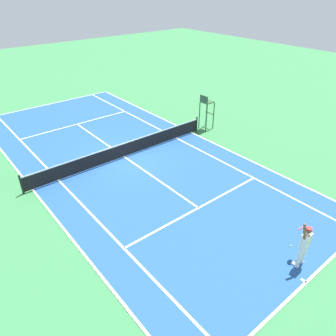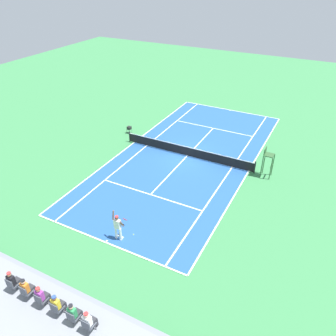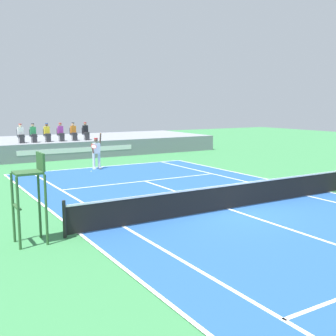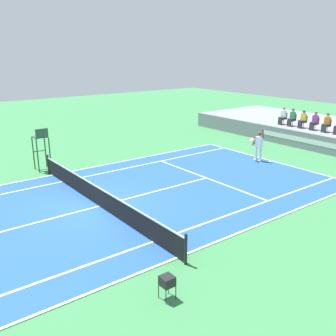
{
  "view_description": "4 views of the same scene",
  "coord_description": "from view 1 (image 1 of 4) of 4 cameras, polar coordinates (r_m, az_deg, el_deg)",
  "views": [
    {
      "loc": [
        8.65,
        14.74,
        9.33
      ],
      "look_at": [
        -0.17,
        3.94,
        1.0
      ],
      "focal_mm": 34.35,
      "sensor_mm": 36.0,
      "label": 1
    },
    {
      "loc": [
        -10.22,
        23.31,
        14.6
      ],
      "look_at": [
        -0.17,
        3.94,
        1.0
      ],
      "focal_mm": 35.74,
      "sensor_mm": 36.0,
      "label": 2
    },
    {
      "loc": [
        -9.26,
        -11.04,
        3.69
      ],
      "look_at": [
        -0.17,
        3.94,
        1.0
      ],
      "focal_mm": 44.18,
      "sensor_mm": 36.0,
      "label": 3
    },
    {
      "loc": [
        14.19,
        -6.99,
        6.57
      ],
      "look_at": [
        -0.17,
        3.94,
        1.0
      ],
      "focal_mm": 40.85,
      "sensor_mm": 36.0,
      "label": 4
    }
  ],
  "objects": [
    {
      "name": "court",
      "position": [
        19.46,
        -7.74,
        1.95
      ],
      "size": [
        11.08,
        23.88,
        0.03
      ],
      "color": "#235193",
      "rests_on": "ground"
    },
    {
      "name": "tennis_player",
      "position": [
        12.9,
        22.99,
        -12.44
      ],
      "size": [
        0.76,
        0.62,
        2.08
      ],
      "color": "white",
      "rests_on": "ground"
    },
    {
      "name": "net",
      "position": [
        19.22,
        -7.84,
        3.29
      ],
      "size": [
        11.98,
        0.1,
        1.07
      ],
      "color": "black",
      "rests_on": "ground"
    },
    {
      "name": "tennis_ball",
      "position": [
        14.15,
        20.97,
        -12.76
      ],
      "size": [
        0.07,
        0.07,
        0.07
      ],
      "primitive_type": "sphere",
      "color": "#D1E533",
      "rests_on": "ground"
    },
    {
      "name": "ground_plane",
      "position": [
        19.47,
        -7.74,
        1.92
      ],
      "size": [
        80.0,
        80.0,
        0.0
      ],
      "primitive_type": "plane",
      "color": "#387F47"
    },
    {
      "name": "umpire_chair",
      "position": [
        22.72,
        6.81,
        10.64
      ],
      "size": [
        0.77,
        0.77,
        2.44
      ],
      "color": "#2D562D",
      "rests_on": "ground"
    }
  ]
}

